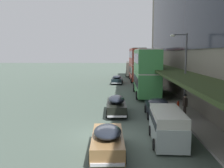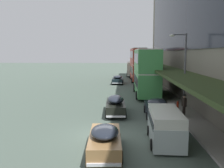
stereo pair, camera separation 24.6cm
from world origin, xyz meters
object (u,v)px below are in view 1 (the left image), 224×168
pedestrian_at_kerb (185,104)px  street_lamp (184,67)px  sedan_lead_near (108,140)px  transit_bus_kerbside_far (137,63)px  transit_bus_kerbside_rear (132,68)px  sedan_oncoming_front (117,79)px  transit_bus_kerbside_front (146,71)px  sedan_second_mid (116,105)px  sedan_second_near (158,107)px  fire_hydrant (178,105)px  vw_van (167,124)px

pedestrian_at_kerb → street_lamp: street_lamp is taller
pedestrian_at_kerb → sedan_lead_near: bearing=-128.6°
transit_bus_kerbside_far → transit_bus_kerbside_rear: bearing=92.4°
sedan_oncoming_front → transit_bus_kerbside_front: bearing=-72.7°
sedan_second_mid → sedan_second_near: sedan_second_mid is taller
sedan_lead_near → sedan_oncoming_front: 30.65m
transit_bus_kerbside_rear → street_lamp: (2.89, -36.97, 2.28)m
transit_bus_kerbside_front → pedestrian_at_kerb: transit_bus_kerbside_front is taller
pedestrian_at_kerb → sedan_oncoming_front: bearing=104.2°
sedan_second_near → pedestrian_at_kerb: (2.11, -0.57, 0.41)m
transit_bus_kerbside_rear → sedan_second_near: bearing=-89.2°
street_lamp → fire_hydrant: 3.80m
transit_bus_kerbside_far → sedan_second_near: transit_bus_kerbside_far is taller
fire_hydrant → transit_bus_kerbside_front: bearing=105.5°
transit_bus_kerbside_front → transit_bus_kerbside_far: (-0.07, 16.69, 0.24)m
fire_hydrant → sedan_second_mid: bearing=-163.0°
transit_bus_kerbside_front → pedestrian_at_kerb: 11.36m
vw_van → street_lamp: bearing=69.9°
sedan_second_near → vw_van: size_ratio=0.93×
sedan_second_mid → fire_hydrant: sedan_second_mid is taller
transit_bus_kerbside_rear → pedestrian_at_kerb: 39.00m
pedestrian_at_kerb → street_lamp: 3.55m
transit_bus_kerbside_far → sedan_oncoming_front: (-3.74, -4.48, -2.64)m
transit_bus_kerbside_front → sedan_oncoming_front: (-3.81, 12.21, -2.40)m
transit_bus_kerbside_rear → sedan_oncoming_front: size_ratio=2.14×
transit_bus_kerbside_rear → sedan_oncoming_front: 16.07m
sedan_oncoming_front → fire_hydrant: bearing=-73.4°
sedan_second_near → fire_hydrant: bearing=47.1°
vw_van → pedestrian_at_kerb: size_ratio=2.47×
vw_van → sedan_second_mid: bearing=114.9°
street_lamp → transit_bus_kerbside_far: bearing=95.4°
sedan_lead_near → pedestrian_at_kerb: 9.52m
transit_bus_kerbside_front → sedan_second_near: 10.69m
transit_bus_kerbside_rear → vw_van: transit_bus_kerbside_rear is taller
transit_bus_kerbside_rear → sedan_oncoming_front: (-3.26, -15.70, -1.13)m
sedan_second_near → pedestrian_at_kerb: 2.23m
transit_bus_kerbside_rear → vw_van: (0.15, -44.44, -0.77)m
transit_bus_kerbside_far → sedan_second_near: (0.03, -27.11, -2.61)m
sedan_second_near → sedan_lead_near: (-3.82, -8.01, -0.01)m
transit_bus_kerbside_far → sedan_second_mid: transit_bus_kerbside_far is taller
transit_bus_kerbside_front → sedan_oncoming_front: transit_bus_kerbside_front is taller
transit_bus_kerbside_rear → street_lamp: 37.15m
vw_van → street_lamp: 8.52m
pedestrian_at_kerb → transit_bus_kerbside_far: bearing=94.4°
transit_bus_kerbside_far → sedan_lead_near: size_ratio=2.22×
sedan_second_near → sedan_oncoming_front: 22.95m
sedan_second_near → sedan_oncoming_front: sedan_second_near is taller
transit_bus_kerbside_rear → fire_hydrant: size_ratio=14.92×
transit_bus_kerbside_far → sedan_oncoming_front: 6.40m
transit_bus_kerbside_front → vw_van: 16.66m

